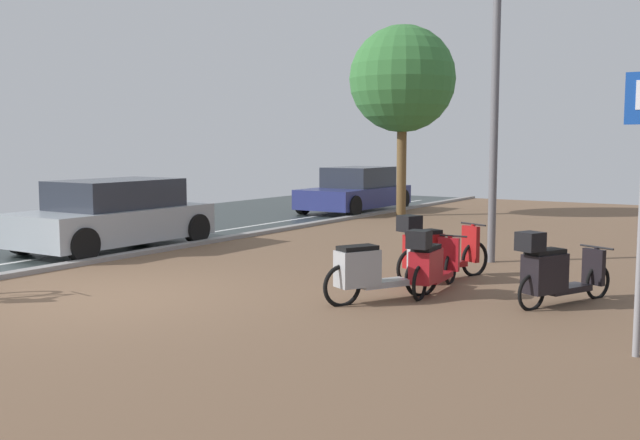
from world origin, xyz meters
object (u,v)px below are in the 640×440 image
object	(u,v)px
parked_car_near	(114,216)
parked_car_far	(356,191)
scooter_near	(553,272)
lamp_post	(495,80)
scooter_mid	(373,271)
scooter_far	(433,250)
street_tree	(402,80)
scooter_extra	(430,263)

from	to	relation	value
parked_car_near	parked_car_far	xyz separation A→B (m)	(0.06, 9.51, -0.03)
scooter_near	lamp_post	size ratio (longest dim) A/B	0.29
scooter_near	scooter_mid	xyz separation A→B (m)	(-2.08, -1.02, -0.04)
scooter_far	street_tree	world-z (taller)	street_tree
scooter_mid	scooter_extra	distance (m)	0.96
parked_car_near	street_tree	bearing A→B (deg)	78.60
parked_car_far	street_tree	distance (m)	3.73
parked_car_far	lamp_post	bearing A→B (deg)	-45.91
scooter_extra	lamp_post	size ratio (longest dim) A/B	0.32
scooter_far	lamp_post	bearing A→B (deg)	87.08
scooter_near	scooter_mid	world-z (taller)	scooter_near
scooter_mid	scooter_far	xyz separation A→B (m)	(0.07, 1.76, 0.06)
parked_car_near	scooter_mid	bearing A→B (deg)	-13.18
scooter_near	scooter_far	world-z (taller)	scooter_far
street_tree	scooter_mid	bearing A→B (deg)	-65.28
lamp_post	street_tree	bearing A→B (deg)	127.50
scooter_mid	parked_car_far	size ratio (longest dim) A/B	0.41
parked_car_near	parked_car_far	world-z (taller)	parked_car_near
scooter_mid	scooter_extra	size ratio (longest dim) A/B	0.91
scooter_extra	street_tree	xyz separation A→B (m)	(-5.33, 9.78, 3.45)
parked_car_far	street_tree	xyz separation A→B (m)	(1.77, -0.45, 3.26)
scooter_near	parked_car_near	size ratio (longest dim) A/B	0.42
scooter_near	lamp_post	world-z (taller)	lamp_post
scooter_near	scooter_extra	world-z (taller)	scooter_near
scooter_mid	street_tree	world-z (taller)	street_tree
scooter_extra	scooter_near	bearing A→B (deg)	5.81
scooter_near	scooter_extra	size ratio (longest dim) A/B	0.90
scooter_far	scooter_near	bearing A→B (deg)	-20.23
lamp_post	scooter_mid	bearing A→B (deg)	-92.65
scooter_extra	parked_car_far	distance (m)	12.45
scooter_near	parked_car_near	world-z (taller)	parked_car_near
parked_car_far	parked_car_near	bearing A→B (deg)	-90.35
scooter_extra	lamp_post	distance (m)	4.19
scooter_far	parked_car_near	size ratio (longest dim) A/B	0.45
street_tree	scooter_near	bearing A→B (deg)	-54.03
scooter_extra	street_tree	bearing A→B (deg)	118.61
lamp_post	street_tree	distance (m)	8.38
scooter_near	parked_car_far	distance (m)	13.33
parked_car_near	street_tree	size ratio (longest dim) A/B	0.74
scooter_near	scooter_mid	distance (m)	2.32
scooter_mid	scooter_extra	xyz separation A→B (m)	(0.44, 0.85, 0.02)
scooter_far	parked_car_far	size ratio (longest dim) A/B	0.43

